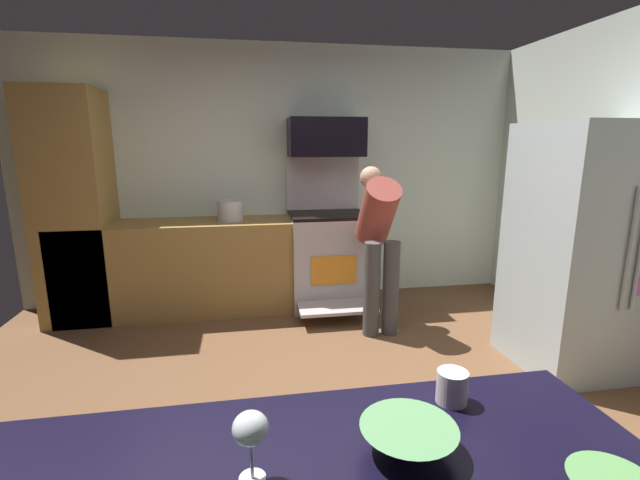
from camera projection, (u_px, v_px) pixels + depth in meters
The scene contains 12 objects.
ground_plane at pixel (316, 425), 2.58m from camera, with size 5.20×4.80×0.02m, color brown.
wall_back at pixel (280, 176), 4.55m from camera, with size 5.20×0.12×2.60m, color silver.
lower_cabinet_run at pixel (193, 267), 4.24m from camera, with size 2.40×0.60×0.90m, color olive.
cabinet_column at pixel (75, 209), 3.94m from camera, with size 0.60×0.60×2.10m, color olive.
oven_range at pixel (327, 256), 4.43m from camera, with size 0.76×0.99×1.50m.
microwave at pixel (326, 137), 4.26m from camera, with size 0.74×0.38×0.37m, color black.
refrigerator at pixel (585, 249), 3.12m from camera, with size 0.86×0.80×1.77m.
person_cook at pixel (378, 236), 3.74m from camera, with size 0.31×0.61×1.43m.
mixing_bowl_large at pixel (409, 439), 1.04m from camera, with size 0.23×0.23×0.07m, color #5E985F.
wine_glass_mid at pixel (251, 431), 0.93m from camera, with size 0.08×0.08×0.16m.
mug_coffee at pixel (452, 387), 1.23m from camera, with size 0.09×0.09×0.09m, color silver.
stock_pot at pixel (230, 211), 4.18m from camera, with size 0.25×0.25×0.19m, color silver.
Camera 1 is at (-0.36, -2.25, 1.62)m, focal length 24.36 mm.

